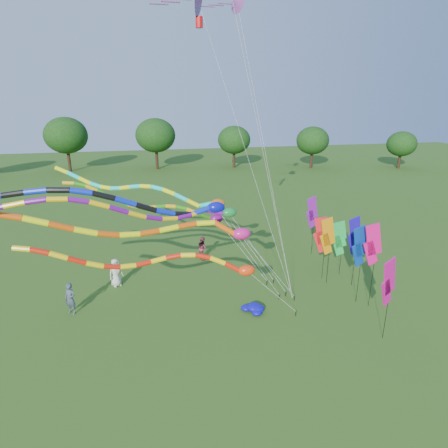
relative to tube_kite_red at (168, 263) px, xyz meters
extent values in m
plane|color=#2A5917|center=(4.74, -3.24, -3.63)|extent=(160.00, 160.00, 0.00)
cylinder|color=#382314|center=(42.68, 38.70, -2.39)|extent=(0.50, 0.50, 2.48)
ellipsoid|color=#16380F|center=(42.68, 38.70, 0.85)|extent=(5.24, 5.24, 4.45)
cylinder|color=#382314|center=(29.05, 44.19, -2.43)|extent=(0.50, 0.50, 2.40)
ellipsoid|color=#16380F|center=(29.05, 44.19, 0.70)|extent=(5.06, 5.06, 4.30)
cylinder|color=#382314|center=(16.46, 51.27, -2.21)|extent=(0.50, 0.50, 2.85)
ellipsoid|color=#16380F|center=(16.46, 51.27, 1.52)|extent=(6.02, 6.02, 5.12)
cylinder|color=#382314|center=(2.14, 48.81, -1.86)|extent=(0.50, 0.50, 3.56)
ellipsoid|color=#16380F|center=(2.14, 48.81, 2.79)|extent=(7.51, 7.51, 6.38)
cylinder|color=#382314|center=(-13.13, 52.23, -2.17)|extent=(0.50, 0.50, 2.92)
ellipsoid|color=#16380F|center=(-13.13, 52.23, 1.64)|extent=(6.17, 6.17, 5.24)
cylinder|color=black|center=(6.85, -0.64, -3.48)|extent=(0.05, 0.05, 0.30)
cylinder|color=silver|center=(5.43, -0.52, -2.00)|extent=(0.02, 0.02, 3.92)
ellipsoid|color=#FF3B0D|center=(4.02, -0.40, -0.66)|extent=(0.91, 0.59, 0.59)
cylinder|color=red|center=(3.30, -0.24, -0.47)|extent=(0.27, 0.27, 0.87)
cylinder|color=yellow|center=(2.56, 0.01, -0.13)|extent=(0.27, 0.27, 0.83)
cylinder|color=red|center=(1.81, 0.22, 0.09)|extent=(0.27, 0.27, 0.78)
cylinder|color=yellow|center=(1.07, 0.38, 0.17)|extent=(0.27, 0.27, 0.76)
cylinder|color=red|center=(0.31, 0.47, 0.13)|extent=(0.27, 0.27, 0.77)
cylinder|color=yellow|center=(-0.45, 0.49, 0.01)|extent=(0.27, 0.27, 0.77)
cylinder|color=red|center=(-1.21, 0.45, -0.11)|extent=(0.27, 0.27, 0.78)
cylinder|color=yellow|center=(-1.98, 0.36, -0.13)|extent=(0.27, 0.27, 0.78)
cylinder|color=red|center=(-2.75, 0.24, -0.03)|extent=(0.27, 0.27, 0.80)
cylinder|color=yellow|center=(-3.53, 0.11, 0.21)|extent=(0.27, 0.27, 0.84)
cylinder|color=red|center=(-4.30, 0.01, 0.55)|extent=(0.27, 0.27, 0.86)
cylinder|color=yellow|center=(-5.06, -0.06, 0.91)|extent=(0.27, 0.27, 0.84)
cylinder|color=red|center=(-5.83, -0.07, 1.20)|extent=(0.27, 0.27, 0.80)
cylinder|color=yellow|center=(-6.58, -0.01, 1.38)|extent=(0.27, 0.27, 0.77)
cylinder|color=black|center=(7.44, 0.95, -3.48)|extent=(0.05, 0.05, 0.30)
cylinder|color=silver|center=(5.74, 0.86, -1.19)|extent=(0.02, 0.02, 5.51)
ellipsoid|color=#D91874|center=(4.03, 0.77, 0.97)|extent=(1.02, 0.66, 0.66)
cylinder|color=#E7540C|center=(3.17, 0.98, 1.27)|extent=(0.30, 0.30, 1.27)
cylinder|color=#FBFF0D|center=(2.16, 1.21, 1.58)|extent=(0.30, 0.30, 1.00)
cylinder|color=#E7540C|center=(1.17, 1.14, 1.56)|extent=(0.30, 0.30, 1.00)
cylinder|color=#FBFF0D|center=(0.18, 1.01, 1.47)|extent=(0.30, 0.30, 1.01)
cylinder|color=#E7540C|center=(-0.81, 0.83, 1.42)|extent=(0.30, 0.30, 1.01)
cylinder|color=#FBFF0D|center=(-1.80, 0.60, 1.46)|extent=(0.30, 0.30, 1.02)
cylinder|color=#E7540C|center=(-2.78, 0.35, 1.64)|extent=(0.30, 0.30, 1.05)
cylinder|color=#FBFF0D|center=(-3.77, 0.11, 1.95)|extent=(0.30, 0.30, 1.08)
cylinder|color=#E7540C|center=(-4.75, -0.10, 2.34)|extent=(0.30, 0.30, 1.09)
cylinder|color=#FBFF0D|center=(-5.74, -0.26, 2.73)|extent=(0.30, 0.30, 1.07)
cylinder|color=#E7540C|center=(-6.74, -0.35, 3.04)|extent=(0.30, 0.30, 1.03)
cylinder|color=black|center=(7.14, 1.58, -3.48)|extent=(0.05, 0.05, 0.30)
cylinder|color=silver|center=(5.26, 1.23, -0.59)|extent=(0.02, 0.02, 6.73)
ellipsoid|color=#167B2D|center=(3.37, 0.89, 2.18)|extent=(0.81, 0.52, 0.52)
cylinder|color=#730C8D|center=(2.58, 0.97, 2.24)|extent=(0.23, 0.23, 0.95)
cylinder|color=yellow|center=(1.74, 0.98, 2.25)|extent=(0.23, 0.23, 0.84)
cylinder|color=#730C8D|center=(0.97, 0.68, 2.18)|extent=(0.23, 0.23, 0.84)
cylinder|color=yellow|center=(0.19, 0.35, 2.23)|extent=(0.23, 0.23, 0.85)
cylinder|color=#730C8D|center=(-0.58, 0.01, 2.42)|extent=(0.23, 0.23, 0.88)
cylinder|color=yellow|center=(-1.36, -0.31, 2.73)|extent=(0.23, 0.23, 0.91)
cylinder|color=#730C8D|center=(-2.14, -0.58, 3.10)|extent=(0.23, 0.23, 0.91)
cylinder|color=yellow|center=(-2.93, -0.81, 3.46)|extent=(0.23, 0.23, 0.88)
cylinder|color=#730C8D|center=(-3.74, -0.96, 3.72)|extent=(0.23, 0.23, 0.85)
cylinder|color=yellow|center=(-4.56, -1.05, 3.85)|extent=(0.23, 0.23, 0.83)
cylinder|color=#730C8D|center=(-5.39, -1.08, 3.83)|extent=(0.23, 0.23, 0.84)
cylinder|color=yellow|center=(-6.22, -1.06, 3.73)|extent=(0.23, 0.23, 0.85)
cylinder|color=black|center=(6.62, 1.33, -3.48)|extent=(0.05, 0.05, 0.30)
cylinder|color=silver|center=(4.66, 1.17, -0.44)|extent=(0.02, 0.02, 7.03)
ellipsoid|color=#0B10A2|center=(2.70, 1.01, 2.47)|extent=(0.94, 0.61, 0.61)
cylinder|color=#0C26C9|center=(1.88, 0.96, 2.33)|extent=(0.27, 0.27, 0.98)
cylinder|color=black|center=(0.94, 0.81, 2.28)|extent=(0.27, 0.27, 0.98)
cylinder|color=#0C26C9|center=(0.02, 0.54, 2.52)|extent=(0.27, 0.27, 1.01)
cylinder|color=black|center=(-0.91, 0.31, 2.88)|extent=(0.27, 0.27, 1.03)
cylinder|color=#0C26C9|center=(-1.84, 0.13, 3.28)|extent=(0.27, 0.27, 1.03)
cylinder|color=black|center=(-2.77, 0.01, 3.64)|extent=(0.27, 0.27, 1.00)
cylinder|color=#0C26C9|center=(-3.72, -0.04, 3.90)|extent=(0.27, 0.27, 0.96)
cylinder|color=black|center=(-4.66, -0.03, 4.01)|extent=(0.27, 0.27, 0.95)
cylinder|color=#0C26C9|center=(-5.62, 0.04, 4.00)|extent=(0.27, 0.27, 0.96)
cylinder|color=black|center=(-6.57, 0.14, 3.90)|extent=(0.27, 0.27, 0.97)
cylinder|color=black|center=(6.98, 3.33, -3.48)|extent=(0.05, 0.05, 0.30)
cylinder|color=silver|center=(5.26, 3.97, -0.84)|extent=(0.02, 0.02, 6.21)
ellipsoid|color=#CB580B|center=(3.55, 4.62, 1.67)|extent=(0.94, 0.60, 0.60)
cylinder|color=#0DEDD4|center=(2.80, 4.68, 1.63)|extent=(0.27, 0.27, 0.85)
cylinder|color=#F8FF0D|center=(2.01, 4.71, 1.77)|extent=(0.27, 0.27, 0.84)
cylinder|color=#0DEDD4|center=(1.29, 4.90, 2.14)|extent=(0.27, 0.27, 0.83)
cylinder|color=#F8FF0D|center=(0.59, 5.16, 2.46)|extent=(0.27, 0.27, 0.80)
cylinder|color=#0DEDD4|center=(-0.09, 5.48, 2.66)|extent=(0.27, 0.27, 0.76)
cylinder|color=#F8FF0D|center=(-0.75, 5.85, 2.72)|extent=(0.27, 0.27, 0.76)
cylinder|color=#0DEDD4|center=(-1.39, 6.27, 2.65)|extent=(0.27, 0.27, 0.78)
cylinder|color=#F8FF0D|center=(-2.02, 6.71, 2.52)|extent=(0.27, 0.27, 0.79)
cylinder|color=#0DEDD4|center=(-2.66, 7.15, 2.41)|extent=(0.27, 0.27, 0.77)
cylinder|color=#F8FF0D|center=(-3.30, 7.57, 2.40)|extent=(0.27, 0.27, 0.76)
cylinder|color=#0DEDD4|center=(-3.96, 7.94, 2.52)|extent=(0.27, 0.27, 0.78)
cylinder|color=#F8FF0D|center=(-4.64, 8.26, 2.77)|extent=(0.27, 0.27, 0.81)
cylinder|color=#0DEDD4|center=(-5.34, 8.51, 3.11)|extent=(0.27, 0.27, 0.83)
cylinder|color=#F8FF0D|center=(-6.07, 8.70, 3.46)|extent=(0.27, 0.27, 0.82)
cylinder|color=black|center=(6.50, 3.23, -3.48)|extent=(0.05, 0.05, 0.30)
cylinder|color=silver|center=(4.96, 3.87, -1.32)|extent=(0.02, 0.02, 5.26)
ellipsoid|color=#7E0B68|center=(3.43, 4.51, 0.72)|extent=(0.86, 0.55, 0.55)
cylinder|color=#2A8E12|center=(2.68, 4.54, 0.94)|extent=(0.25, 0.25, 1.00)
cylinder|color=#E5A60C|center=(1.93, 4.59, 1.28)|extent=(0.25, 0.25, 0.75)
cylinder|color=#2A8E12|center=(1.31, 4.95, 1.45)|extent=(0.25, 0.25, 0.73)
cylinder|color=#E5A60C|center=(0.72, 5.36, 1.47)|extent=(0.25, 0.25, 0.73)
cylinder|color=#2A8E12|center=(0.13, 5.80, 1.38)|extent=(0.25, 0.25, 0.75)
cylinder|color=#E5A60C|center=(-0.44, 6.26, 1.25)|extent=(0.25, 0.25, 0.75)
cylinder|color=#2A8E12|center=(-1.03, 6.70, 1.15)|extent=(0.25, 0.25, 0.73)
cylinder|color=#E5A60C|center=(-1.63, 7.10, 1.16)|extent=(0.25, 0.25, 0.72)
cylinder|color=#2A8E12|center=(-2.24, 7.46, 1.31)|extent=(0.25, 0.25, 0.75)
cylinder|color=#E5A60C|center=(-2.89, 7.76, 1.59)|extent=(0.25, 0.25, 0.78)
cylinder|color=#2A8E12|center=(-3.56, 7.99, 1.94)|extent=(0.25, 0.25, 0.80)
cylinder|color=#E5A60C|center=(-4.25, 8.16, 2.27)|extent=(0.25, 0.25, 0.79)
cylinder|color=#2A8E12|center=(-4.97, 8.29, 2.52)|extent=(0.25, 0.25, 0.75)
cylinder|color=#E5A60C|center=(-5.69, 8.39, 2.64)|extent=(0.25, 0.25, 0.74)
cylinder|color=black|center=(7.24, 0.76, -3.48)|extent=(0.04, 0.04, 0.30)
cylinder|color=silver|center=(4.70, 1.73, 4.60)|extent=(0.01, 0.01, 16.78)
cube|color=purple|center=(0.92, 2.70, 12.27)|extent=(0.90, 0.12, 0.04)
cube|color=purple|center=(0.37, 2.70, 12.15)|extent=(0.90, 0.12, 0.04)
cylinder|color=red|center=(2.27, 2.70, 11.44)|extent=(0.36, 0.36, 0.50)
cylinder|color=black|center=(7.24, 0.76, -3.48)|extent=(0.04, 0.04, 0.30)
cylinder|color=silver|center=(3.92, -0.11, 9.03)|extent=(0.01, 0.01, 25.67)
cylinder|color=black|center=(7.24, 0.76, -3.48)|extent=(0.04, 0.04, 0.30)
cylinder|color=silver|center=(6.24, 3.78, 5.03)|extent=(0.01, 0.01, 17.89)
cone|color=purple|center=(5.24, 6.80, 13.39)|extent=(1.66, 1.73, 1.52)
cube|color=purple|center=(4.54, 6.80, 13.24)|extent=(0.90, 0.12, 0.04)
cube|color=purple|center=(3.99, 6.80, 13.12)|extent=(0.90, 0.12, 0.04)
cube|color=purple|center=(3.44, 6.80, 13.00)|extent=(0.90, 0.12, 0.04)
cylinder|color=black|center=(11.45, -0.58, -1.26)|extent=(0.02, 0.02, 4.75)
cube|color=#F50D74|center=(11.23, -0.56, 0.52)|extent=(1.16, 0.18, 1.93)
cube|color=#F50D74|center=(11.15, -0.55, -0.28)|extent=(1.01, 0.17, 1.51)
cylinder|color=black|center=(10.41, 2.58, -1.53)|extent=(0.02, 0.02, 4.21)
cube|color=orange|center=(10.19, 2.56, -0.02)|extent=(1.16, 0.17, 1.93)
cube|color=orange|center=(10.11, 2.55, -0.82)|extent=(1.01, 0.16, 1.51)
cylinder|color=black|center=(10.45, 3.31, -1.63)|extent=(0.02, 0.02, 4.00)
cube|color=red|center=(10.25, 3.39, -0.23)|extent=(1.09, 0.54, 1.93)
cube|color=red|center=(10.18, 3.43, -1.03)|extent=(0.95, 0.48, 1.51)
cylinder|color=black|center=(10.34, -3.53, -1.59)|extent=(0.02, 0.02, 4.09)
cube|color=#DE0C82|center=(10.14, -3.61, -0.15)|extent=(1.09, 0.53, 1.93)
cube|color=#DE0C82|center=(10.07, -3.64, -0.95)|extent=(0.95, 0.47, 1.51)
cylinder|color=black|center=(11.59, 7.34, -1.47)|extent=(0.02, 0.02, 4.34)
cube|color=purple|center=(11.38, 7.27, 0.10)|extent=(1.12, 0.44, 1.93)
cube|color=purple|center=(11.30, 7.25, -0.70)|extent=(0.98, 0.39, 1.51)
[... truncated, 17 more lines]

